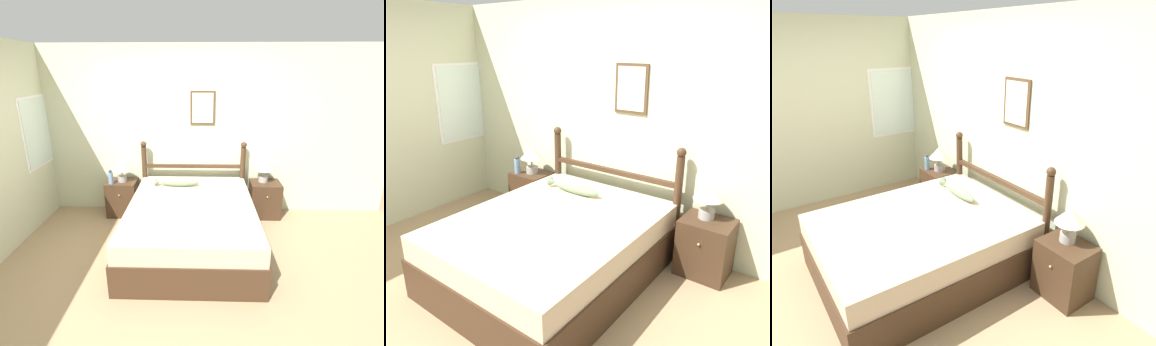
# 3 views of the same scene
# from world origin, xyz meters

# --- Properties ---
(ground_plane) EXTENTS (16.00, 16.00, 0.00)m
(ground_plane) POSITION_xyz_m (0.00, 0.00, 0.00)
(ground_plane) COLOR #9E7F5B
(wall_back) EXTENTS (6.40, 0.08, 2.55)m
(wall_back) POSITION_xyz_m (0.00, 1.73, 1.28)
(wall_back) COLOR beige
(wall_back) RESTS_ON ground_plane
(wall_left) EXTENTS (0.08, 6.40, 2.55)m
(wall_left) POSITION_xyz_m (-2.13, 0.02, 1.28)
(wall_left) COLOR beige
(wall_left) RESTS_ON ground_plane
(bed) EXTENTS (1.60, 2.05, 0.59)m
(bed) POSITION_xyz_m (0.16, 0.60, 0.29)
(bed) COLOR #3D2819
(bed) RESTS_ON ground_plane
(headboard) EXTENTS (1.61, 0.09, 1.16)m
(headboard) POSITION_xyz_m (0.16, 1.58, 0.64)
(headboard) COLOR #3D2819
(headboard) RESTS_ON ground_plane
(nightstand_left) EXTENTS (0.46, 0.41, 0.55)m
(nightstand_left) POSITION_xyz_m (-0.95, 1.48, 0.28)
(nightstand_left) COLOR #3D2819
(nightstand_left) RESTS_ON ground_plane
(nightstand_right) EXTENTS (0.46, 0.41, 0.55)m
(nightstand_right) POSITION_xyz_m (1.27, 1.48, 0.28)
(nightstand_right) COLOR #3D2819
(nightstand_right) RESTS_ON ground_plane
(table_lamp_left) EXTENTS (0.27, 0.27, 0.34)m
(table_lamp_left) POSITION_xyz_m (-0.93, 1.47, 0.78)
(table_lamp_left) COLOR gray
(table_lamp_left) RESTS_ON nightstand_left
(table_lamp_right) EXTENTS (0.27, 0.27, 0.34)m
(table_lamp_right) POSITION_xyz_m (1.24, 1.52, 0.78)
(table_lamp_right) COLOR gray
(table_lamp_right) RESTS_ON nightstand_right
(bottle) EXTENTS (0.07, 0.07, 0.22)m
(bottle) POSITION_xyz_m (-1.08, 1.36, 0.65)
(bottle) COLOR #668CB2
(bottle) RESTS_ON nightstand_left
(fish_pillow) EXTENTS (0.63, 0.11, 0.12)m
(fish_pillow) POSITION_xyz_m (-0.06, 1.19, 0.65)
(fish_pillow) COLOR gray
(fish_pillow) RESTS_ON bed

